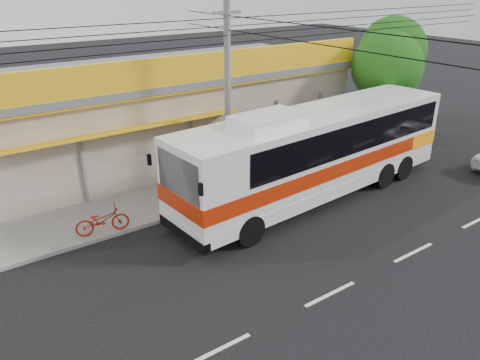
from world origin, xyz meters
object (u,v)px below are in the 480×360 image
object	(u,v)px
coach_bus	(321,147)
tree_far	(394,53)
tree_near	(389,69)
motorbike_red	(102,220)
utility_pole	(227,30)

from	to	relation	value
coach_bus	tree_far	distance (m)	12.28
tree_near	tree_far	size ratio (longest dim) A/B	0.94
coach_bus	tree_near	xyz separation A→B (m)	(7.63, 2.93, 1.98)
motorbike_red	tree_near	bearing A→B (deg)	-75.68
motorbike_red	utility_pole	distance (m)	8.60
tree_far	tree_near	bearing A→B (deg)	-145.11
coach_bus	utility_pole	world-z (taller)	utility_pole
utility_pole	tree_far	distance (m)	14.21
motorbike_red	tree_far	xyz separation A→B (m)	(19.71, 3.28, 3.84)
tree_near	tree_far	bearing A→B (deg)	34.89
motorbike_red	utility_pole	bearing A→B (deg)	-72.68
coach_bus	utility_pole	bearing A→B (deg)	133.95
coach_bus	utility_pole	size ratio (longest dim) A/B	0.40
utility_pole	tree_far	xyz separation A→B (m)	(13.77, 2.60, -2.35)
coach_bus	tree_far	bearing A→B (deg)	21.47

